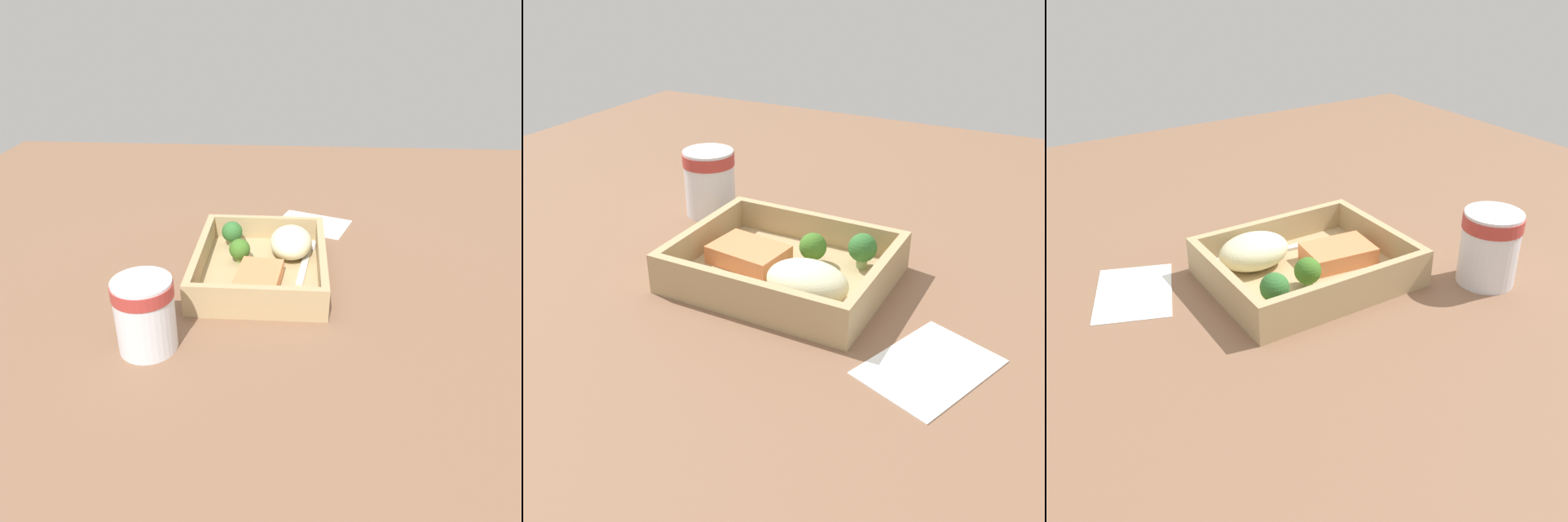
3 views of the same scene
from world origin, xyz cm
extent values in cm
cube|color=brown|center=(0.00, 0.00, -1.00)|extent=(160.00, 160.00, 2.00)
cube|color=tan|center=(0.00, 0.00, 0.60)|extent=(26.13, 21.05, 1.20)
cube|color=tan|center=(0.00, -9.93, 3.21)|extent=(26.13, 1.20, 4.02)
cube|color=tan|center=(0.00, 9.93, 3.21)|extent=(26.13, 1.20, 4.02)
cube|color=tan|center=(-12.46, 0.00, 3.21)|extent=(1.20, 18.65, 4.02)
cube|color=tan|center=(12.46, 0.00, 3.21)|extent=(1.20, 18.65, 4.02)
cube|color=#EC8651|center=(-5.17, 0.26, 2.40)|extent=(10.10, 7.68, 2.40)
ellipsoid|color=beige|center=(5.58, -4.85, 3.62)|extent=(9.99, 7.22, 4.84)
cylinder|color=#86A266|center=(8.28, 5.67, 2.09)|extent=(1.41, 1.41, 1.78)
sphere|color=#326C2F|center=(8.28, 5.67, 3.99)|extent=(3.70, 3.70, 3.70)
cylinder|color=#7F9655|center=(2.26, 3.70, 1.91)|extent=(1.36, 1.36, 1.42)
sphere|color=#3E7124|center=(2.26, 3.70, 3.61)|extent=(3.58, 3.58, 3.58)
cube|color=silver|center=(1.12, -7.12, 1.42)|extent=(12.44, 2.69, 0.44)
cube|color=silver|center=(8.96, -8.14, 1.42)|extent=(3.66, 2.62, 0.44)
cylinder|color=silver|center=(-20.16, 13.56, 5.09)|extent=(7.72, 7.72, 10.19)
cylinder|color=#B23833|center=(-20.16, 13.56, 8.87)|extent=(7.95, 7.95, 1.83)
cube|color=white|center=(21.50, -9.01, 0.12)|extent=(14.08, 16.49, 0.24)
camera|label=1|loc=(-73.35, -4.94, 41.98)|focal=35.00mm
camera|label=2|loc=(31.53, -59.86, 38.88)|focal=42.00mm
camera|label=3|loc=(39.02, 61.72, 42.03)|focal=42.00mm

